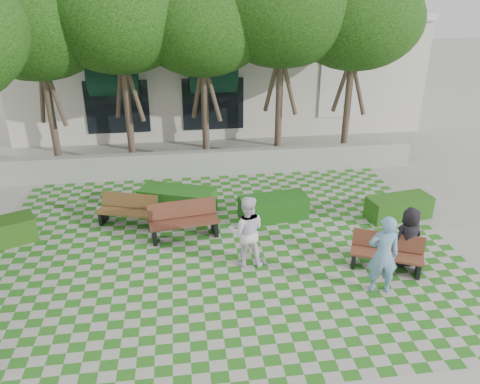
{
  "coord_description": "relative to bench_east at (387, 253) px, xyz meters",
  "views": [
    {
      "loc": [
        -0.96,
        -9.49,
        6.47
      ],
      "look_at": [
        0.5,
        1.5,
        1.4
      ],
      "focal_mm": 35.0,
      "sensor_mm": 36.0,
      "label": 1
    }
  ],
  "objects": [
    {
      "name": "ground",
      "position": [
        -3.83,
        0.39,
        -0.43
      ],
      "size": [
        90.0,
        90.0,
        0.0
      ],
      "primitive_type": "plane",
      "color": "gray",
      "rests_on": "ground"
    },
    {
      "name": "lawn",
      "position": [
        -3.83,
        1.39,
        -0.42
      ],
      "size": [
        12.0,
        12.0,
        0.0
      ],
      "primitive_type": "plane",
      "color": "#2B721E",
      "rests_on": "ground"
    },
    {
      "name": "retaining_wall",
      "position": [
        -3.83,
        6.59,
        0.02
      ],
      "size": [
        15.0,
        0.36,
        0.9
      ],
      "primitive_type": "cube",
      "color": "#9E9B93",
      "rests_on": "ground"
    },
    {
      "name": "bench_east",
      "position": [
        0.0,
        0.0,
        0.0
      ],
      "size": [
        1.77,
        1.22,
        0.89
      ],
      "rotation": [
        0.0,
        0.0,
        -0.43
      ],
      "color": "brown",
      "rests_on": "ground"
    },
    {
      "name": "bench_mid",
      "position": [
        -4.83,
        2.23,
        0.05
      ],
      "size": [
        1.95,
        0.89,
        0.99
      ],
      "rotation": [
        0.0,
        0.0,
        0.15
      ],
      "color": "#572C1E",
      "rests_on": "ground"
    },
    {
      "name": "bench_west",
      "position": [
        -6.4,
        3.16,
        -0.0
      ],
      "size": [
        1.77,
        1.05,
        0.88
      ],
      "rotation": [
        0.0,
        0.0,
        -0.31
      ],
      "color": "brown",
      "rests_on": "ground"
    },
    {
      "name": "hedge_east",
      "position": [
        1.48,
        2.52,
        -0.1
      ],
      "size": [
        1.98,
        1.06,
        0.66
      ],
      "primitive_type": "cube",
      "rotation": [
        0.0,
        0.0,
        0.17
      ],
      "color": "#204D14",
      "rests_on": "ground"
    },
    {
      "name": "hedge_midright",
      "position": [
        -2.2,
        2.96,
        -0.08
      ],
      "size": [
        2.05,
        1.04,
        0.69
      ],
      "primitive_type": "cube",
      "rotation": [
        0.0,
        0.0,
        0.13
      ],
      "color": "#164813",
      "rests_on": "ground"
    },
    {
      "name": "hedge_midleft",
      "position": [
        -4.97,
        3.69,
        -0.04
      ],
      "size": [
        2.39,
        1.62,
        0.78
      ],
      "primitive_type": "cube",
      "rotation": [
        0.0,
        0.0,
        -0.37
      ],
      "color": "#1B5015",
      "rests_on": "ground"
    },
    {
      "name": "person_blue",
      "position": [
        -0.52,
        -0.83,
        0.52
      ],
      "size": [
        0.76,
        0.56,
        1.9
      ],
      "primitive_type": "imported",
      "rotation": [
        0.0,
        0.0,
        2.97
      ],
      "color": "#6A99C1",
      "rests_on": "ground"
    },
    {
      "name": "person_dark",
      "position": [
        0.55,
        0.11,
        0.34
      ],
      "size": [
        0.83,
        0.62,
        1.54
      ],
      "primitive_type": "imported",
      "rotation": [
        0.0,
        0.0,
        3.33
      ],
      "color": "black",
      "rests_on": "ground"
    },
    {
      "name": "person_white",
      "position": [
        -3.33,
        0.67,
        0.49
      ],
      "size": [
        0.97,
        0.81,
        1.83
      ],
      "primitive_type": "imported",
      "rotation": [
        0.0,
        0.0,
        3.01
      ],
      "color": "white",
      "rests_on": "ground"
    },
    {
      "name": "tree_row",
      "position": [
        -5.69,
        6.35,
        4.75
      ],
      "size": [
        17.7,
        13.4,
        7.41
      ],
      "color": "#47382B",
      "rests_on": "ground"
    },
    {
      "name": "building",
      "position": [
        -2.9,
        14.47,
        2.09
      ],
      "size": [
        18.0,
        8.92,
        5.15
      ],
      "color": "beige",
      "rests_on": "ground"
    }
  ]
}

